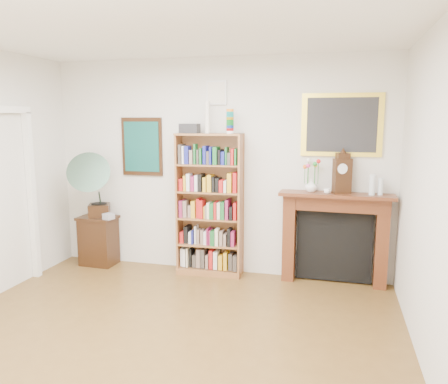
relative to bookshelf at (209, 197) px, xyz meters
name	(u,v)px	position (x,y,z in m)	size (l,w,h in m)	color
room	(130,202)	(0.06, -2.33, 0.37)	(4.51, 5.01, 2.81)	brown
door_casing	(3,186)	(-2.15, -1.13, 0.23)	(0.08, 1.02, 2.17)	white
teal_poster	(142,147)	(-0.99, 0.15, 0.62)	(0.58, 0.04, 0.78)	black
small_picture	(217,93)	(0.06, 0.15, 1.32)	(0.26, 0.04, 0.30)	white
gilt_painting	(342,125)	(1.61, 0.15, 0.92)	(0.95, 0.04, 0.75)	yellow
bookshelf	(209,197)	(0.00, 0.00, 0.00)	(0.86, 0.34, 2.12)	brown
side_cabinet	(99,240)	(-1.61, -0.03, -0.69)	(0.50, 0.37, 0.69)	black
fireplace	(335,230)	(1.58, 0.07, -0.36)	(1.36, 0.36, 1.14)	#502312
gramophone	(92,181)	(-1.60, -0.15, 0.17)	(0.78, 0.85, 0.91)	black
cd_stack	(109,216)	(-1.38, -0.14, -0.30)	(0.12, 0.12, 0.08)	silver
mantel_clock	(342,174)	(1.64, 0.04, 0.34)	(0.23, 0.19, 0.48)	black
flower_vase	(311,186)	(1.28, 0.05, 0.19)	(0.15, 0.15, 0.15)	white
teacup	(327,191)	(1.47, -0.04, 0.14)	(0.08, 0.08, 0.06)	white
bottle_left	(372,185)	(1.98, -0.01, 0.23)	(0.07, 0.07, 0.24)	silver
bottle_right	(380,187)	(2.08, 0.02, 0.21)	(0.06, 0.06, 0.20)	silver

